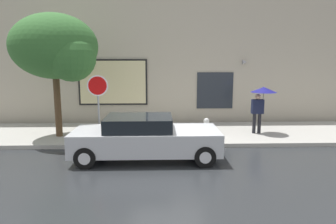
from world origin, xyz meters
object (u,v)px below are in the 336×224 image
(pedestrian_with_umbrella, at_px, (262,96))
(street_tree, at_px, (58,49))
(fire_hydrant, at_px, (206,127))
(stop_sign, at_px, (98,95))
(parked_car, at_px, (145,138))

(pedestrian_with_umbrella, bearing_deg, street_tree, -177.78)
(fire_hydrant, xyz_separation_m, stop_sign, (-4.10, -0.76, 1.39))
(parked_car, bearing_deg, fire_hydrant, 44.35)
(pedestrian_with_umbrella, distance_m, street_tree, 8.31)
(street_tree, relative_size, stop_sign, 1.93)
(parked_car, xyz_separation_m, fire_hydrant, (2.34, 2.29, -0.18))
(fire_hydrant, bearing_deg, street_tree, 178.53)
(pedestrian_with_umbrella, xyz_separation_m, street_tree, (-8.09, -0.31, 1.88))
(parked_car, relative_size, pedestrian_with_umbrella, 2.38)
(fire_hydrant, bearing_deg, stop_sign, -169.56)
(parked_car, xyz_separation_m, street_tree, (-3.41, 2.44, 2.89))
(fire_hydrant, bearing_deg, pedestrian_with_umbrella, 11.17)
(parked_car, bearing_deg, stop_sign, 138.91)
(stop_sign, bearing_deg, parked_car, -41.09)
(fire_hydrant, xyz_separation_m, street_tree, (-5.75, 0.15, 3.08))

